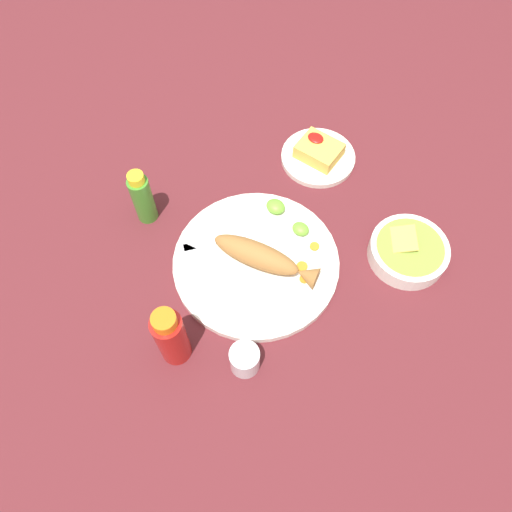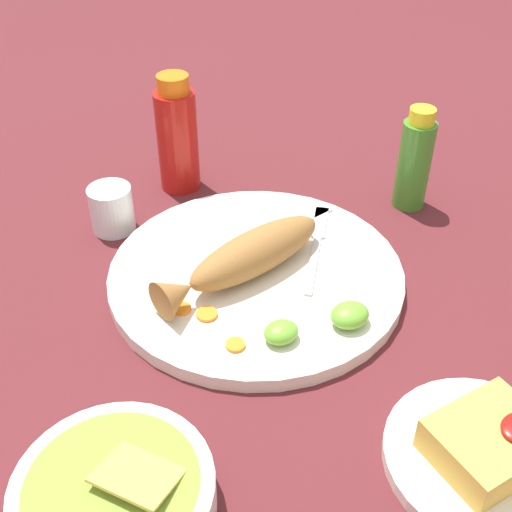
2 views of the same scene
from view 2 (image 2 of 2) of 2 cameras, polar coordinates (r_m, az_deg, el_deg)
ground_plane at (r=0.79m, az=0.00°, el=-2.17°), size 4.00×4.00×0.00m
main_plate at (r=0.79m, az=0.00°, el=-1.67°), size 0.36×0.36×0.02m
fried_fish at (r=0.76m, az=-0.95°, el=-0.13°), size 0.24×0.09×0.05m
fork_near at (r=0.85m, az=2.62°, el=2.51°), size 0.18×0.04×0.00m
fork_far at (r=0.83m, az=5.43°, el=1.26°), size 0.13×0.15×0.00m
carrot_slice_near at (r=0.72m, az=-4.39°, el=-5.18°), size 0.02×0.02×0.00m
carrot_slice_mid at (r=0.73m, az=-6.58°, el=-4.67°), size 0.02×0.02×0.00m
carrot_slice_far at (r=0.68m, az=-1.84°, el=-7.90°), size 0.02×0.02×0.00m
lime_wedge_main at (r=0.69m, az=2.24°, el=-6.78°), size 0.04×0.03×0.02m
lime_wedge_side at (r=0.71m, az=8.34°, el=-5.21°), size 0.04×0.04×0.02m
hot_sauce_bottle_red at (r=0.94m, az=-7.02°, el=10.49°), size 0.06×0.06×0.17m
hot_sauce_bottle_green at (r=0.92m, az=13.91°, el=8.18°), size 0.05×0.05×0.15m
salt_cup at (r=0.89m, az=-12.67°, el=3.89°), size 0.06×0.06×0.06m
side_plate_fries at (r=0.64m, az=19.54°, el=-16.63°), size 0.18×0.18×0.01m
fries_pile at (r=0.62m, az=20.11°, el=-15.22°), size 0.10×0.08×0.04m
guacamole_bowl at (r=0.58m, az=-12.42°, el=-20.09°), size 0.17×0.17×0.05m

